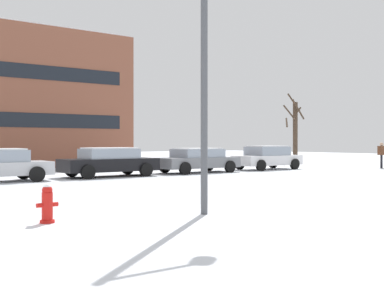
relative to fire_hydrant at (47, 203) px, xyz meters
The scene contains 8 objects.
fire_hydrant is the anchor object (origin of this frame).
street_lamp 5.06m from the fire_hydrant, 14.22° to the right, with size 1.71×0.36×6.39m.
parked_car_black 13.05m from the fire_hydrant, 58.83° to the left, with size 4.59×2.10×1.39m.
parked_car_gray 16.35m from the fire_hydrant, 43.04° to the left, with size 4.60×2.13×1.32m.
parked_car_white 20.45m from the fire_hydrant, 33.07° to the left, with size 4.35×2.06×1.42m.
pedestrian_crossing 25.29m from the fire_hydrant, 18.44° to the left, with size 0.38×0.43×1.62m.
tree_far_mid 27.63m from the fire_hydrant, 32.09° to the left, with size 1.41×1.60×5.20m.
building_far_right 25.70m from the fire_hydrant, 72.94° to the left, with size 11.00×8.27×9.08m.
Camera 1 is at (-0.87, -11.31, 1.65)m, focal length 44.97 mm.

